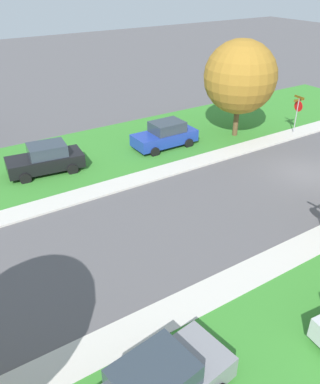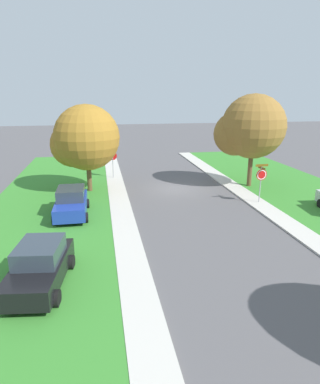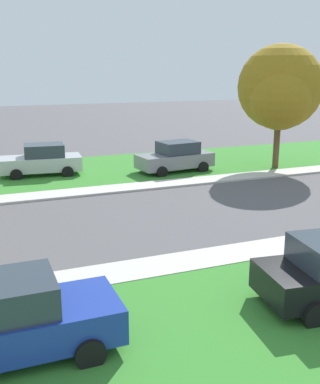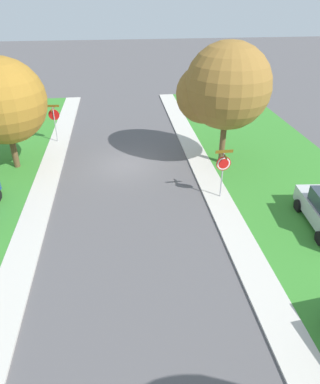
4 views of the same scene
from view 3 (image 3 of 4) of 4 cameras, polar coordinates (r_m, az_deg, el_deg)
name	(u,v)px [view 3 (image 3 of 4)]	position (r m, az deg, el deg)	size (l,w,h in m)	color
sidewalk_east	(238,254)	(15.32, 9.51, -7.38)	(1.40, 56.00, 0.10)	beige
sidewalk_west	(141,186)	(23.44, -2.35, 0.69)	(1.40, 56.00, 0.10)	beige
lawn_west	(114,168)	(27.81, -5.57, 2.89)	(8.00, 56.00, 0.08)	#38842D
car_grey_far_down_street	(176,157)	(26.68, 1.90, 4.26)	(2.42, 4.49, 1.76)	gray
car_blue_kerbside_mid	(11,320)	(10.26, -17.64, -14.59)	(2.05, 4.30, 1.76)	#1E389E
car_silver_across_road	(42,160)	(26.56, -14.15, 3.77)	(2.35, 4.45, 1.76)	silver
tree_sidewalk_far	(280,90)	(27.70, 14.40, 11.89)	(5.15, 4.79, 7.12)	brown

